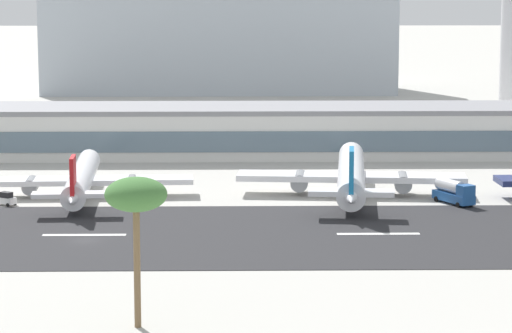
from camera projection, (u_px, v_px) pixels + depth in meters
ground_plane at (86, 241)px, 172.15m from camera, size 1400.00×1400.00×0.00m
runway_strip at (89, 235)px, 175.75m from camera, size 800.00×42.96×0.08m
runway_centreline_dash_4 at (84, 235)px, 175.73m from camera, size 12.00×1.20×0.01m
runway_centreline_dash_5 at (378, 234)px, 176.48m from camera, size 12.00×1.20×0.01m
terminal_building at (208, 131)px, 252.09m from camera, size 219.03×20.51×10.21m
distant_hotel_block at (219, 17)px, 384.71m from camera, size 109.24×33.82×46.91m
airliner_red_tail_gate_1 at (81, 180)px, 205.07m from camera, size 37.87×45.09×9.41m
airliner_blue_tail_gate_2 at (351, 176)px, 206.37m from camera, size 39.19×51.55×10.77m
service_fuel_truck_1 at (454, 192)px, 199.14m from camera, size 6.08×8.78×3.95m
service_baggage_tug_2 at (6, 199)px, 198.26m from camera, size 3.55×3.15×2.20m
palm_tree_0 at (136, 197)px, 128.19m from camera, size 6.62×6.62×16.22m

